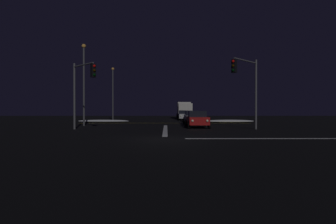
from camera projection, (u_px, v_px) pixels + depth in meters
ground at (165, 139)px, 16.63m from camera, size 120.00×120.00×0.10m
stop_line_north at (165, 130)px, 24.08m from camera, size 0.35×12.70×0.01m
centre_line_ns at (166, 123)px, 35.68m from camera, size 22.00×0.15×0.01m
crosswalk_bar_east at (293, 139)px, 16.67m from camera, size 12.70×0.40×0.01m
snow_bank_left_curb at (104, 121)px, 37.51m from camera, size 6.76×1.50×0.36m
snow_bank_right_curb at (229, 121)px, 36.61m from camera, size 6.36×1.50×0.39m
sedan_red at (197, 119)px, 26.90m from camera, size 2.02×4.33×1.57m
sedan_white at (193, 117)px, 32.34m from camera, size 2.02×4.33×1.57m
sedan_blue at (191, 116)px, 38.69m from camera, size 2.02×4.33×1.57m
sedan_silver at (184, 115)px, 45.34m from camera, size 2.02×4.33×1.57m
box_truck at (184, 109)px, 53.23m from camera, size 2.68×8.28×3.08m
traffic_signal_ne at (247, 80)px, 23.39m from camera, size 2.81×2.81×6.02m
traffic_signal_nw at (82, 83)px, 23.43m from camera, size 2.51×2.51×5.70m
streetlamp_left_far at (113, 90)px, 45.59m from camera, size 0.44×0.44×8.47m
streetlamp_left_near at (84, 78)px, 29.59m from camera, size 0.44×0.44×8.56m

